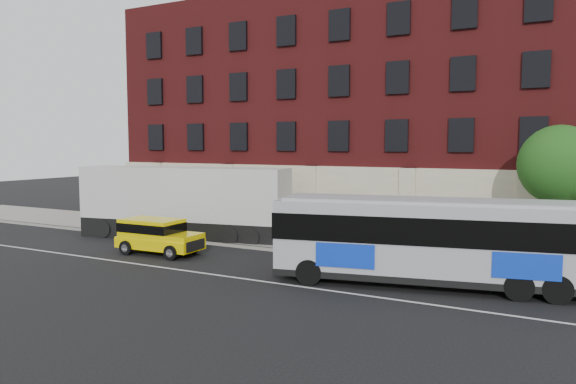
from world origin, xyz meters
The scene contains 10 objects.
ground centered at (0.00, 0.00, 0.00)m, with size 120.00×120.00×0.00m, color black.
sidewalk centered at (0.00, 9.00, 0.07)m, with size 60.00×6.00×0.15m, color gray.
kerb centered at (0.00, 6.00, 0.07)m, with size 60.00×0.25×0.15m, color gray.
lane_line centered at (0.00, 0.50, 0.01)m, with size 60.00×0.12×0.01m, color silver.
building centered at (-0.01, 16.92, 7.58)m, with size 30.00×12.10×15.00m.
sign_pole centered at (-8.50, 6.15, 1.45)m, with size 0.30×0.20×2.50m.
street_tree centered at (13.54, 9.48, 4.41)m, with size 3.60×3.60×6.20m.
city_bus centered at (9.51, 2.94, 1.87)m, with size 12.62×5.03×3.38m.
yellow_suv centered at (-4.21, 2.70, 1.00)m, with size 4.60×2.10×1.75m.
shipping_container centered at (-5.83, 6.87, 2.04)m, with size 12.65×4.64×4.13m.
Camera 1 is at (13.99, -17.69, 5.50)m, focal length 33.57 mm.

